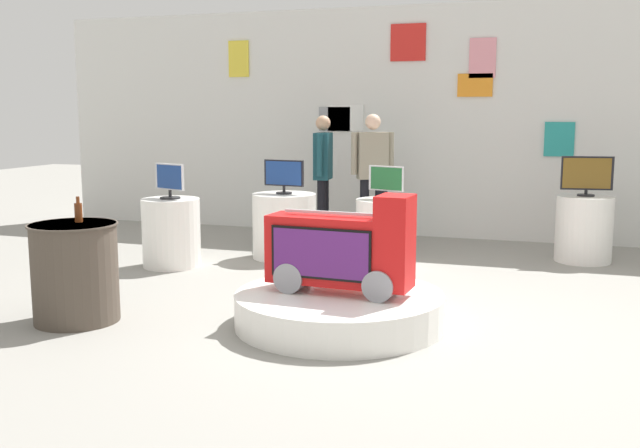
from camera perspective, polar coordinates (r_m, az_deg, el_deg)
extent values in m
plane|color=gray|center=(6.30, 4.08, -7.66)|extent=(30.00, 30.00, 0.00)
cube|color=silver|center=(10.45, 10.23, 7.84)|extent=(12.27, 0.10, 3.26)
cube|color=white|center=(10.70, 2.03, 8.33)|extent=(0.54, 0.02, 0.38)
cube|color=teal|center=(10.29, 18.28, 6.34)|extent=(0.39, 0.02, 0.46)
cube|color=orange|center=(10.35, 12.08, 10.62)|extent=(0.48, 0.02, 0.31)
cube|color=red|center=(10.53, 6.94, 13.98)|extent=(0.50, 0.02, 0.51)
cube|color=gray|center=(10.75, 1.15, 8.25)|extent=(0.48, 0.02, 0.35)
cube|color=yellow|center=(11.32, -6.40, 12.77)|extent=(0.33, 0.02, 0.54)
cube|color=pink|center=(10.36, 12.65, 12.61)|extent=(0.36, 0.02, 0.54)
cylinder|color=white|center=(6.13, 1.51, -6.72)|extent=(1.75, 1.75, 0.28)
cylinder|color=gray|center=(6.21, -1.85, -3.96)|extent=(0.28, 0.41, 0.26)
cylinder|color=gray|center=(5.95, 5.05, -4.55)|extent=(0.28, 0.41, 0.26)
cube|color=red|center=(6.02, 1.53, -2.10)|extent=(1.23, 0.42, 0.57)
cube|color=red|center=(5.81, 5.93, 1.29)|extent=(0.29, 0.36, 0.20)
cube|color=black|center=(5.88, 0.02, -2.35)|extent=(0.86, 0.07, 0.43)
cube|color=#561E6B|center=(5.88, 0.02, -2.35)|extent=(0.83, 0.07, 0.39)
cube|color=#B2B2B7|center=(5.97, 1.54, 0.85)|extent=(0.97, 0.09, 0.02)
cylinder|color=white|center=(9.23, 20.02, -0.36)|extent=(0.66, 0.66, 0.79)
cylinder|color=black|center=(9.18, 20.15, 2.14)|extent=(0.20, 0.20, 0.02)
cylinder|color=black|center=(9.17, 20.16, 2.37)|extent=(0.04, 0.04, 0.05)
cube|color=black|center=(9.15, 20.24, 3.77)|extent=(0.59, 0.12, 0.40)
cube|color=brown|center=(9.13, 20.22, 3.76)|extent=(0.54, 0.09, 0.36)
cylinder|color=white|center=(8.37, 5.15, -0.76)|extent=(0.68, 0.68, 0.79)
cylinder|color=black|center=(8.31, 5.19, 2.00)|extent=(0.21, 0.21, 0.02)
cylinder|color=black|center=(8.30, 5.20, 2.34)|extent=(0.04, 0.04, 0.08)
cube|color=silver|center=(8.28, 5.21, 3.59)|extent=(0.43, 0.17, 0.28)
cube|color=#1E5B2D|center=(8.26, 5.23, 3.58)|extent=(0.39, 0.14, 0.25)
cylinder|color=white|center=(8.58, -11.60, -0.67)|extent=(0.67, 0.67, 0.79)
cylinder|color=black|center=(8.53, -11.68, 2.03)|extent=(0.24, 0.24, 0.02)
cylinder|color=black|center=(8.52, -11.69, 2.37)|extent=(0.04, 0.04, 0.08)
cube|color=silver|center=(8.50, -11.73, 3.66)|extent=(0.44, 0.19, 0.30)
cube|color=navy|center=(8.48, -11.76, 3.64)|extent=(0.40, 0.15, 0.27)
cylinder|color=white|center=(8.91, -2.82, -0.15)|extent=(0.78, 0.78, 0.79)
cylinder|color=black|center=(8.86, -2.84, 2.45)|extent=(0.20, 0.20, 0.02)
cylinder|color=black|center=(8.85, -2.84, 2.76)|extent=(0.04, 0.04, 0.08)
cube|color=black|center=(8.84, -2.85, 4.02)|extent=(0.52, 0.09, 0.32)
cube|color=navy|center=(8.81, -2.89, 4.01)|extent=(0.48, 0.07, 0.28)
cylinder|color=#4C4238|center=(6.54, -18.67, -3.65)|extent=(0.72, 0.72, 0.85)
cylinder|color=#4C4238|center=(6.46, -18.85, -0.04)|extent=(0.75, 0.75, 0.02)
cylinder|color=brown|center=(6.53, -18.44, 0.86)|extent=(0.07, 0.07, 0.16)
cylinder|color=brown|center=(6.51, -18.49, 1.81)|extent=(0.03, 0.03, 0.06)
cylinder|color=black|center=(9.41, 3.51, 0.74)|extent=(0.12, 0.12, 0.93)
cylinder|color=black|center=(9.45, 4.69, 0.77)|extent=(0.12, 0.12, 0.93)
cube|color=gray|center=(9.36, 4.15, 5.38)|extent=(0.43, 0.35, 0.60)
sphere|color=beige|center=(9.34, 4.18, 8.00)|extent=(0.20, 0.20, 0.20)
cylinder|color=gray|center=(9.30, 2.70, 5.56)|extent=(0.08, 0.08, 0.54)
cylinder|color=gray|center=(9.41, 5.59, 5.56)|extent=(0.08, 0.08, 0.54)
cylinder|color=black|center=(9.81, 0.12, 0.94)|extent=(0.12, 0.12, 0.88)
cylinder|color=black|center=(10.00, 0.35, 1.09)|extent=(0.12, 0.12, 0.88)
cube|color=#194751|center=(9.83, 0.24, 5.36)|extent=(0.24, 0.40, 0.63)
sphere|color=tan|center=(9.82, 0.24, 7.94)|extent=(0.20, 0.20, 0.20)
cylinder|color=#194751|center=(9.60, -0.04, 5.46)|extent=(0.08, 0.08, 0.56)
cylinder|color=#194751|center=(10.07, 0.50, 5.61)|extent=(0.08, 0.08, 0.56)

